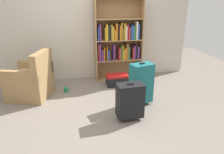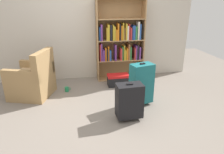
{
  "view_description": "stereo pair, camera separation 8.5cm",
  "coord_description": "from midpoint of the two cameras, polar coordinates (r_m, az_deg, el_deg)",
  "views": [
    {
      "loc": [
        -0.39,
        -2.98,
        1.78
      ],
      "look_at": [
        0.25,
        0.22,
        0.55
      ],
      "focal_mm": 33.33,
      "sensor_mm": 36.0,
      "label": 1
    },
    {
      "loc": [
        -0.31,
        -3.0,
        1.78
      ],
      "look_at": [
        0.25,
        0.22,
        0.55
      ],
      "focal_mm": 33.33,
      "sensor_mm": 36.0,
      "label": 2
    }
  ],
  "objects": [
    {
      "name": "ground_plane",
      "position": [
        3.5,
        -4.02,
        -9.99
      ],
      "size": [
        8.32,
        8.32,
        0.0
      ],
      "primitive_type": "plane",
      "color": "slate"
    },
    {
      "name": "back_wall",
      "position": [
        4.81,
        -7.31,
        14.79
      ],
      "size": [
        4.75,
        0.1,
        2.6
      ],
      "primitive_type": "cube",
      "color": "beige",
      "rests_on": "ground"
    },
    {
      "name": "storage_box",
      "position": [
        4.51,
        0.84,
        -0.74
      ],
      "size": [
        0.46,
        0.25,
        0.25
      ],
      "color": "black",
      "rests_on": "ground"
    },
    {
      "name": "bookshelf",
      "position": [
        4.75,
        1.3,
        9.94
      ],
      "size": [
        1.06,
        0.32,
        1.82
      ],
      "color": "#A87F51",
      "rests_on": "ground"
    },
    {
      "name": "armchair",
      "position": [
        4.24,
        -21.7,
        -1.07
      ],
      "size": [
        0.88,
        0.88,
        0.9
      ],
      "color": "#9E7A4C",
      "rests_on": "ground"
    },
    {
      "name": "suitcase_teal",
      "position": [
        3.65,
        7.36,
        -1.7
      ],
      "size": [
        0.43,
        0.32,
        0.77
      ],
      "color": "#19666B",
      "rests_on": "ground"
    },
    {
      "name": "suitcase_black",
      "position": [
        3.22,
        4.18,
        -6.42
      ],
      "size": [
        0.41,
        0.27,
        0.61
      ],
      "color": "black",
      "rests_on": "ground"
    },
    {
      "name": "mug",
      "position": [
        4.34,
        -13.1,
        -3.41
      ],
      "size": [
        0.12,
        0.08,
        0.1
      ],
      "color": "#1E7F4C",
      "rests_on": "ground"
    }
  ]
}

